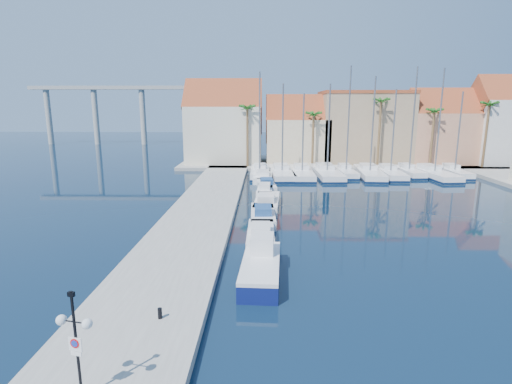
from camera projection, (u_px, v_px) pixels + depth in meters
The scene contains 34 objects.
ground at pixel (328, 295), 20.82m from camera, with size 260.00×260.00×0.00m, color black.
quay_west at pixel (198, 218), 34.15m from camera, with size 6.00×77.00×0.50m, color gray.
shore_north at pixel (343, 163), 67.45m from camera, with size 54.00×16.00×0.50m, color gray.
lamp_post at pixel (75, 329), 12.33m from camera, with size 1.24×0.54×3.71m.
bollard at pixel (160, 313), 17.58m from camera, with size 0.19×0.19×0.49m, color black.
fishing_boat at pixel (261, 266), 22.86m from camera, with size 2.39×6.36×2.19m.
motorboat_west_0 at pixel (261, 235), 29.02m from camera, with size 1.94×6.04×1.40m.
motorboat_west_1 at pixel (263, 215), 34.25m from camera, with size 2.17×6.33×1.40m.
motorboat_west_2 at pixel (267, 202), 38.88m from camera, with size 2.71×7.17×1.40m.
motorboat_west_3 at pixel (265, 190), 44.11m from camera, with size 1.91×5.27×1.40m.
motorboat_west_4 at pixel (266, 185), 47.09m from camera, with size 2.46×6.21×1.40m.
motorboat_west_5 at pixel (263, 176), 53.01m from camera, with size 2.52×7.52×1.40m.
motorboat_west_6 at pixel (264, 170), 57.78m from camera, with size 1.87×5.55×1.40m.
sailboat_0 at pixel (260, 172), 55.81m from camera, with size 2.56×9.42×14.05m.
sailboat_1 at pixel (282, 173), 55.49m from camera, with size 3.55×11.13×12.56m.
sailboat_2 at pixel (302, 173), 55.32m from camera, with size 2.85×10.79×11.26m.
sailboat_3 at pixel (326, 172), 55.66m from camera, with size 3.54×11.95×12.50m.
sailboat_4 at pixel (345, 171), 56.01m from camera, with size 2.30×8.12×14.86m.
sailboat_5 at pixel (369, 173), 55.41m from camera, with size 3.75×11.25×13.47m.
sailboat_6 at pixel (389, 173), 55.31m from camera, with size 2.73×9.66×11.83m.
sailboat_7 at pixel (408, 171), 56.36m from camera, with size 2.64×8.19×14.79m.
sailboat_8 at pixel (432, 173), 54.98m from camera, with size 3.89×11.33×14.47m.
sailboat_9 at pixel (453, 172), 55.99m from camera, with size 2.27×8.37×11.54m.
building_0 at pixel (224, 125), 65.57m from camera, with size 12.30×9.00×13.50m.
building_1 at pixel (297, 133), 65.57m from camera, with size 10.30×8.00×11.00m.
building_2 at pixel (363, 127), 66.11m from camera, with size 14.20×10.20×11.50m.
building_3 at pixel (439, 130), 64.96m from camera, with size 10.30×8.00×12.00m.
building_4 at pixel (499, 123), 63.55m from camera, with size 8.30×8.00×14.00m.
palm_0 at pixel (247, 110), 60.05m from camera, with size 2.60×2.60×10.15m.
palm_1 at pixel (314, 116), 60.04m from camera, with size 2.60×2.60×9.15m.
palm_2 at pixel (381, 103), 59.43m from camera, with size 2.60×2.60×11.15m.
palm_3 at pixel (434, 113), 59.55m from camera, with size 2.60×2.60×9.65m.
palm_4 at pixel (489, 107), 59.18m from camera, with size 2.60×2.60×10.65m.
viaduct at pixel (122, 103), 99.59m from camera, with size 48.00×2.20×14.45m.
Camera 1 is at (-3.34, -19.28, 9.71)m, focal length 28.00 mm.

